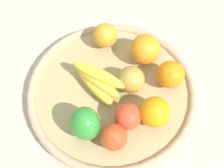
{
  "coord_description": "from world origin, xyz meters",
  "views": [
    {
      "loc": [
        0.33,
        0.17,
        0.69
      ],
      "look_at": [
        0.0,
        0.0,
        0.06
      ],
      "focal_mm": 44.86,
      "sensor_mm": 36.0,
      "label": 1
    }
  ],
  "objects_px": {
    "banana_bunch": "(96,80)",
    "apple_1": "(131,80)",
    "apple_0": "(128,116)",
    "orange_3": "(155,112)",
    "orange_0": "(105,35)",
    "orange_2": "(145,49)",
    "bell_pepper": "(84,123)",
    "orange_1": "(170,74)",
    "apple_2": "(114,137)"
  },
  "relations": [
    {
      "from": "apple_1",
      "to": "apple_2",
      "type": "xyz_separation_m",
      "value": [
        0.16,
        0.03,
        -0.0
      ]
    },
    {
      "from": "orange_2",
      "to": "orange_1",
      "type": "height_order",
      "value": "orange_2"
    },
    {
      "from": "orange_2",
      "to": "banana_bunch",
      "type": "bearing_deg",
      "value": -27.46
    },
    {
      "from": "orange_1",
      "to": "orange_0",
      "type": "relative_size",
      "value": 1.04
    },
    {
      "from": "banana_bunch",
      "to": "orange_1",
      "type": "bearing_deg",
      "value": 121.65
    },
    {
      "from": "apple_0",
      "to": "orange_2",
      "type": "bearing_deg",
      "value": -167.67
    },
    {
      "from": "orange_1",
      "to": "bell_pepper",
      "type": "xyz_separation_m",
      "value": [
        0.22,
        -0.13,
        0.01
      ]
    },
    {
      "from": "banana_bunch",
      "to": "apple_1",
      "type": "distance_m",
      "value": 0.09
    },
    {
      "from": "orange_0",
      "to": "apple_1",
      "type": "bearing_deg",
      "value": 52.38
    },
    {
      "from": "orange_3",
      "to": "bell_pepper",
      "type": "bearing_deg",
      "value": -52.11
    },
    {
      "from": "apple_1",
      "to": "orange_3",
      "type": "height_order",
      "value": "orange_3"
    },
    {
      "from": "orange_1",
      "to": "orange_0",
      "type": "height_order",
      "value": "orange_1"
    },
    {
      "from": "orange_0",
      "to": "apple_2",
      "type": "distance_m",
      "value": 0.3
    },
    {
      "from": "orange_1",
      "to": "orange_3",
      "type": "height_order",
      "value": "orange_3"
    },
    {
      "from": "banana_bunch",
      "to": "orange_0",
      "type": "height_order",
      "value": "orange_0"
    },
    {
      "from": "orange_1",
      "to": "apple_0",
      "type": "bearing_deg",
      "value": -16.81
    },
    {
      "from": "orange_2",
      "to": "orange_0",
      "type": "relative_size",
      "value": 1.19
    },
    {
      "from": "apple_0",
      "to": "banana_bunch",
      "type": "bearing_deg",
      "value": -115.27
    },
    {
      "from": "apple_0",
      "to": "orange_3",
      "type": "height_order",
      "value": "orange_3"
    },
    {
      "from": "orange_2",
      "to": "banana_bunch",
      "type": "xyz_separation_m",
      "value": [
        0.14,
        -0.07,
        -0.01
      ]
    },
    {
      "from": "orange_2",
      "to": "bell_pepper",
      "type": "relative_size",
      "value": 0.93
    },
    {
      "from": "orange_1",
      "to": "bell_pepper",
      "type": "distance_m",
      "value": 0.26
    },
    {
      "from": "bell_pepper",
      "to": "orange_3",
      "type": "distance_m",
      "value": 0.17
    },
    {
      "from": "banana_bunch",
      "to": "apple_1",
      "type": "bearing_deg",
      "value": 116.59
    },
    {
      "from": "orange_3",
      "to": "apple_2",
      "type": "height_order",
      "value": "orange_3"
    },
    {
      "from": "orange_1",
      "to": "apple_1",
      "type": "bearing_deg",
      "value": -53.98
    },
    {
      "from": "bell_pepper",
      "to": "apple_1",
      "type": "xyz_separation_m",
      "value": [
        -0.16,
        0.05,
        -0.01
      ]
    },
    {
      "from": "bell_pepper",
      "to": "apple_1",
      "type": "distance_m",
      "value": 0.17
    },
    {
      "from": "apple_1",
      "to": "apple_2",
      "type": "relative_size",
      "value": 1.11
    },
    {
      "from": "bell_pepper",
      "to": "apple_2",
      "type": "distance_m",
      "value": 0.08
    },
    {
      "from": "apple_0",
      "to": "orange_1",
      "type": "xyz_separation_m",
      "value": [
        -0.16,
        0.05,
        0.0
      ]
    },
    {
      "from": "orange_1",
      "to": "orange_0",
      "type": "distance_m",
      "value": 0.22
    },
    {
      "from": "apple_0",
      "to": "apple_1",
      "type": "relative_size",
      "value": 0.93
    },
    {
      "from": "orange_2",
      "to": "orange_1",
      "type": "distance_m",
      "value": 0.1
    },
    {
      "from": "orange_1",
      "to": "bell_pepper",
      "type": "relative_size",
      "value": 0.81
    },
    {
      "from": "orange_3",
      "to": "orange_0",
      "type": "bearing_deg",
      "value": -125.54
    },
    {
      "from": "banana_bunch",
      "to": "apple_1",
      "type": "relative_size",
      "value": 2.21
    },
    {
      "from": "banana_bunch",
      "to": "orange_1",
      "type": "relative_size",
      "value": 2.17
    },
    {
      "from": "orange_2",
      "to": "orange_3",
      "type": "height_order",
      "value": "orange_2"
    },
    {
      "from": "apple_0",
      "to": "apple_1",
      "type": "distance_m",
      "value": 0.1
    },
    {
      "from": "apple_0",
      "to": "apple_1",
      "type": "bearing_deg",
      "value": -158.92
    },
    {
      "from": "bell_pepper",
      "to": "apple_1",
      "type": "relative_size",
      "value": 1.26
    },
    {
      "from": "apple_1",
      "to": "orange_3",
      "type": "bearing_deg",
      "value": 57.66
    },
    {
      "from": "orange_3",
      "to": "apple_2",
      "type": "xyz_separation_m",
      "value": [
        0.1,
        -0.06,
        -0.01
      ]
    },
    {
      "from": "apple_2",
      "to": "orange_3",
      "type": "bearing_deg",
      "value": 149.15
    },
    {
      "from": "apple_0",
      "to": "orange_3",
      "type": "distance_m",
      "value": 0.07
    },
    {
      "from": "orange_3",
      "to": "apple_0",
      "type": "bearing_deg",
      "value": -53.7
    },
    {
      "from": "bell_pepper",
      "to": "orange_0",
      "type": "height_order",
      "value": "bell_pepper"
    },
    {
      "from": "apple_0",
      "to": "orange_0",
      "type": "height_order",
      "value": "orange_0"
    },
    {
      "from": "orange_2",
      "to": "apple_1",
      "type": "height_order",
      "value": "orange_2"
    }
  ]
}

